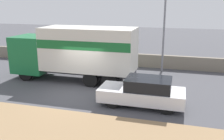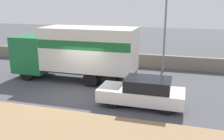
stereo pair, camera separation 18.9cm
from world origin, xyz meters
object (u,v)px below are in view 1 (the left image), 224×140
object	(u,v)px
street_lamp	(164,24)
box_truck	(77,50)
car_hatchback	(143,92)
pedestrian	(36,51)

from	to	relation	value
street_lamp	box_truck	bearing A→B (deg)	-144.86
car_hatchback	pedestrian	world-z (taller)	pedestrian
box_truck	pedestrian	size ratio (longest dim) A/B	4.60
box_truck	pedestrian	world-z (taller)	box_truck
car_hatchback	pedestrian	distance (m)	12.94
car_hatchback	pedestrian	xyz separation A→B (m)	(-10.69, 7.29, 0.20)
pedestrian	street_lamp	bearing A→B (deg)	-2.89
street_lamp	box_truck	world-z (taller)	street_lamp
street_lamp	car_hatchback	distance (m)	7.31
box_truck	car_hatchback	bearing A→B (deg)	147.95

